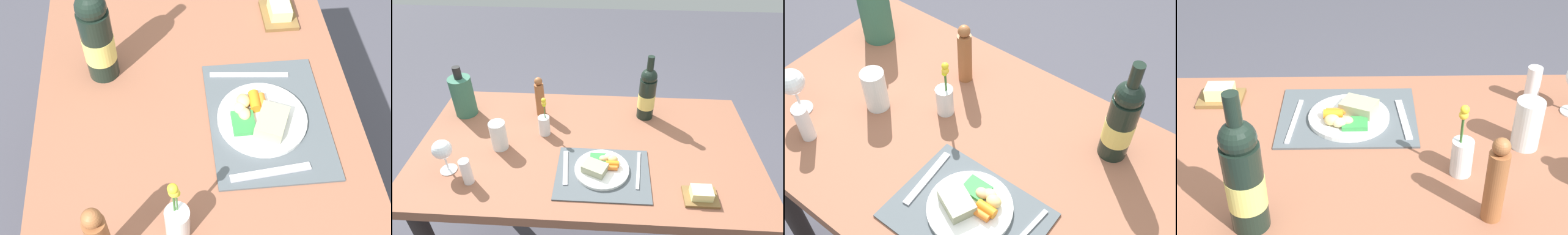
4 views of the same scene
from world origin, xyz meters
The scene contains 11 objects.
dining_table centered at (0.00, 0.00, 0.66)m, with size 1.53×0.83×0.77m.
placemat centered at (0.08, -0.18, 0.77)m, with size 0.39×0.30×0.01m, color #474F54.
dinner_plate centered at (0.07, -0.16, 0.79)m, with size 0.23×0.23×0.05m.
fork centered at (-0.08, -0.16, 0.77)m, with size 0.02×0.19×0.01m, color silver.
knife centered at (0.23, -0.15, 0.77)m, with size 0.01×0.21×0.01m, color silver.
wine_bottle centered at (0.28, 0.24, 0.90)m, with size 0.08×0.08×0.33m.
salt_shaker centered at (-0.46, -0.25, 0.82)m, with size 0.04×0.04×0.12m, color white.
butter_dish centered at (0.46, -0.28, 0.78)m, with size 0.13×0.10×0.05m.
flower_vase centered at (-0.20, 0.07, 0.82)m, with size 0.05×0.05×0.20m.
pepper_mill centered at (-0.24, 0.22, 0.87)m, with size 0.05×0.05×0.21m.
water_tumbler centered at (-0.38, -0.04, 0.83)m, with size 0.07×0.07×0.14m.
Camera 4 is at (0.03, 1.09, 1.62)m, focal length 49.60 mm.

